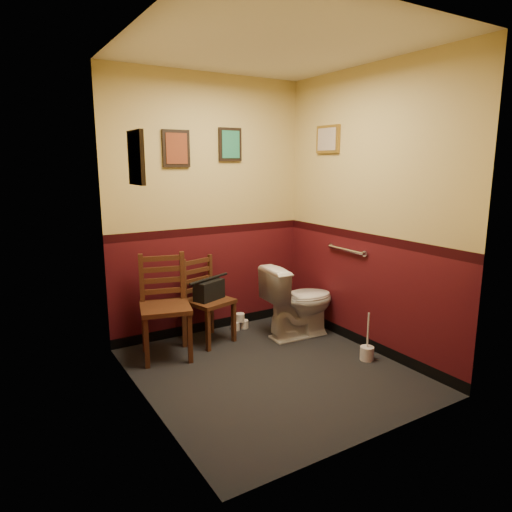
# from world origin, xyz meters

# --- Properties ---
(floor) EXTENTS (2.20, 2.40, 0.00)m
(floor) POSITION_xyz_m (0.00, 0.00, 0.00)
(floor) COLOR black
(floor) RESTS_ON ground
(ceiling) EXTENTS (2.20, 2.40, 0.00)m
(ceiling) POSITION_xyz_m (0.00, 0.00, 2.70)
(ceiling) COLOR silver
(ceiling) RESTS_ON ground
(wall_back) EXTENTS (2.20, 0.00, 2.70)m
(wall_back) POSITION_xyz_m (0.00, 1.20, 1.35)
(wall_back) COLOR #470E13
(wall_back) RESTS_ON ground
(wall_front) EXTENTS (2.20, 0.00, 2.70)m
(wall_front) POSITION_xyz_m (0.00, -1.20, 1.35)
(wall_front) COLOR #470E13
(wall_front) RESTS_ON ground
(wall_left) EXTENTS (0.00, 2.40, 2.70)m
(wall_left) POSITION_xyz_m (-1.10, 0.00, 1.35)
(wall_left) COLOR #470E13
(wall_left) RESTS_ON ground
(wall_right) EXTENTS (0.00, 2.40, 2.70)m
(wall_right) POSITION_xyz_m (1.10, 0.00, 1.35)
(wall_right) COLOR #470E13
(wall_right) RESTS_ON ground
(grab_bar) EXTENTS (0.05, 0.56, 0.06)m
(grab_bar) POSITION_xyz_m (1.07, 0.25, 0.95)
(grab_bar) COLOR silver
(grab_bar) RESTS_ON wall_right
(framed_print_back_a) EXTENTS (0.28, 0.04, 0.36)m
(framed_print_back_a) POSITION_xyz_m (-0.35, 1.18, 1.95)
(framed_print_back_a) COLOR black
(framed_print_back_a) RESTS_ON wall_back
(framed_print_back_b) EXTENTS (0.26, 0.04, 0.34)m
(framed_print_back_b) POSITION_xyz_m (0.25, 1.18, 2.00)
(framed_print_back_b) COLOR black
(framed_print_back_b) RESTS_ON wall_back
(framed_print_left) EXTENTS (0.04, 0.30, 0.38)m
(framed_print_left) POSITION_xyz_m (-1.08, 0.10, 1.85)
(framed_print_left) COLOR black
(framed_print_left) RESTS_ON wall_left
(framed_print_right) EXTENTS (0.04, 0.34, 0.28)m
(framed_print_right) POSITION_xyz_m (1.08, 0.60, 2.05)
(framed_print_right) COLOR olive
(framed_print_right) RESTS_ON wall_right
(toilet) EXTENTS (0.80, 0.48, 0.76)m
(toilet) POSITION_xyz_m (0.72, 0.56, 0.38)
(toilet) COLOR white
(toilet) RESTS_ON floor
(toilet_brush) EXTENTS (0.13, 0.13, 0.46)m
(toilet_brush) POSITION_xyz_m (0.90, -0.27, 0.07)
(toilet_brush) COLOR silver
(toilet_brush) RESTS_ON floor
(chair_left) EXTENTS (0.55, 0.55, 0.97)m
(chair_left) POSITION_xyz_m (-0.66, 0.81, 0.49)
(chair_left) COLOR #4E2A17
(chair_left) RESTS_ON floor
(chair_right) EXTENTS (0.50, 0.50, 0.87)m
(chair_right) POSITION_xyz_m (-0.17, 0.94, 0.44)
(chair_right) COLOR #4E2A17
(chair_right) RESTS_ON floor
(handbag) EXTENTS (0.35, 0.26, 0.23)m
(handbag) POSITION_xyz_m (-0.16, 0.90, 0.55)
(handbag) COLOR black
(handbag) RESTS_ON chair_right
(tp_stack) EXTENTS (0.21, 0.11, 0.18)m
(tp_stack) POSITION_xyz_m (0.28, 1.05, 0.08)
(tp_stack) COLOR silver
(tp_stack) RESTS_ON floor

